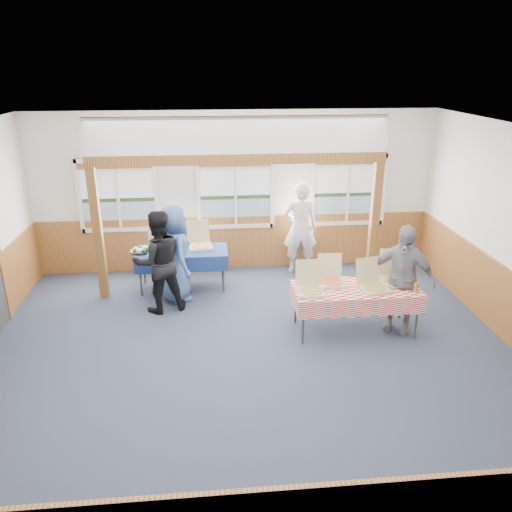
{
  "coord_description": "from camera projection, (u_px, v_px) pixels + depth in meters",
  "views": [
    {
      "loc": [
        -0.51,
        -6.26,
        4.04
      ],
      "look_at": [
        0.18,
        1.0,
        1.2
      ],
      "focal_mm": 35.0,
      "sensor_mm": 36.0,
      "label": 1
    }
  ],
  "objects": [
    {
      "name": "pizza_box_a",
      "position": [
        159.0,
        250.0,
        9.13
      ],
      "size": [
        0.42,
        0.5,
        0.43
      ],
      "rotation": [
        0.0,
        0.0,
        0.05
      ],
      "color": "beige",
      "rests_on": "table_left"
    },
    {
      "name": "pizza_box_d",
      "position": [
        332.0,
        280.0,
        7.9
      ],
      "size": [
        0.4,
        0.48,
        0.42
      ],
      "rotation": [
        0.0,
        0.0,
        -0.02
      ],
      "color": "beige",
      "rests_on": "table_right"
    },
    {
      "name": "window_right",
      "position": [
        348.0,
        187.0,
        10.11
      ],
      "size": [
        1.56,
        0.1,
        1.46
      ],
      "color": "white",
      "rests_on": "wall_back"
    },
    {
      "name": "wall_front",
      "position": [
        291.0,
        436.0,
        3.49
      ],
      "size": [
        8.0,
        0.0,
        8.0
      ],
      "primitive_type": "plane",
      "rotation": [
        -1.57,
        0.0,
        0.0
      ],
      "color": "silver",
      "rests_on": "floor"
    },
    {
      "name": "table_left",
      "position": [
        182.0,
        254.0,
        9.32
      ],
      "size": [
        1.82,
        1.13,
        0.76
      ],
      "rotation": [
        0.0,
        0.0,
        0.23
      ],
      "color": "#313131",
      "rests_on": "floor"
    },
    {
      "name": "pizza_box_e",
      "position": [
        373.0,
        285.0,
        7.7
      ],
      "size": [
        0.49,
        0.56,
        0.44
      ],
      "rotation": [
        0.0,
        0.0,
        0.21
      ],
      "color": "beige",
      "rests_on": "table_right"
    },
    {
      "name": "man_blue",
      "position": [
        175.0,
        254.0,
        8.8
      ],
      "size": [
        0.83,
        1.01,
        1.77
      ],
      "primitive_type": "imported",
      "rotation": [
        0.0,
        0.0,
        1.94
      ],
      "color": "#3A5A91",
      "rests_on": "floor"
    },
    {
      "name": "post_left",
      "position": [
        98.0,
        234.0,
        8.79
      ],
      "size": [
        0.15,
        0.15,
        2.4
      ],
      "primitive_type": "cube",
      "color": "#543912",
      "rests_on": "floor"
    },
    {
      "name": "wall_back",
      "position": [
        235.0,
        192.0,
        9.98
      ],
      "size": [
        8.0,
        0.0,
        8.0
      ],
      "primitive_type": "plane",
      "rotation": [
        1.57,
        0.0,
        0.0
      ],
      "color": "silver",
      "rests_on": "floor"
    },
    {
      "name": "ceiling",
      "position": [
        249.0,
        135.0,
        6.15
      ],
      "size": [
        8.0,
        8.0,
        0.0
      ],
      "primitive_type": "plane",
      "rotation": [
        3.14,
        0.0,
        0.0
      ],
      "color": "white",
      "rests_on": "wall_back"
    },
    {
      "name": "cross_beam",
      "position": [
        238.0,
        159.0,
        8.54
      ],
      "size": [
        5.15,
        0.18,
        0.18
      ],
      "primitive_type": "cube",
      "color": "#543912",
      "rests_on": "post_left"
    },
    {
      "name": "pizza_box_b",
      "position": [
        200.0,
        244.0,
        9.45
      ],
      "size": [
        0.5,
        0.58,
        0.46
      ],
      "rotation": [
        0.0,
        0.0,
        0.15
      ],
      "color": "beige",
      "rests_on": "table_left"
    },
    {
      "name": "drink_glass",
      "position": [
        416.0,
        288.0,
        7.59
      ],
      "size": [
        0.07,
        0.07,
        0.15
      ],
      "primitive_type": "cylinder",
      "color": "#AA611C",
      "rests_on": "table_right"
    },
    {
      "name": "wainscot_back",
      "position": [
        236.0,
        242.0,
        10.34
      ],
      "size": [
        7.98,
        0.05,
        1.1
      ],
      "primitive_type": "cube",
      "color": "brown",
      "rests_on": "floor"
    },
    {
      "name": "veggie_tray",
      "position": [
        141.0,
        250.0,
        9.22
      ],
      "size": [
        0.39,
        0.39,
        0.09
      ],
      "color": "black",
      "rests_on": "table_left"
    },
    {
      "name": "post_right",
      "position": [
        374.0,
        226.0,
        9.23
      ],
      "size": [
        0.15,
        0.15,
        2.4
      ],
      "primitive_type": "cube",
      "color": "#543912",
      "rests_on": "floor"
    },
    {
      "name": "pizza_box_c",
      "position": [
        310.0,
        288.0,
        7.59
      ],
      "size": [
        0.42,
        0.51,
        0.44
      ],
      "rotation": [
        0.0,
        0.0,
        -0.03
      ],
      "color": "beige",
      "rests_on": "table_right"
    },
    {
      "name": "table_right",
      "position": [
        356.0,
        291.0,
        7.79
      ],
      "size": [
        2.1,
        1.31,
        0.76
      ],
      "rotation": [
        0.0,
        0.0,
        -0.24
      ],
      "color": "#313131",
      "rests_on": "floor"
    },
    {
      "name": "woman_white",
      "position": [
        300.0,
        228.0,
        9.96
      ],
      "size": [
        0.71,
        0.48,
        1.88
      ],
      "primitive_type": "imported",
      "rotation": [
        0.0,
        0.0,
        3.1
      ],
      "color": "silver",
      "rests_on": "floor"
    },
    {
      "name": "pizza_box_f",
      "position": [
        394.0,
        278.0,
        7.94
      ],
      "size": [
        0.51,
        0.59,
        0.47
      ],
      "rotation": [
        0.0,
        0.0,
        -0.16
      ],
      "color": "beige",
      "rests_on": "table_right"
    },
    {
      "name": "floor",
      "position": [
        250.0,
        357.0,
        7.31
      ],
      "size": [
        8.0,
        8.0,
        0.0
      ],
      "primitive_type": "plane",
      "color": "#2C3548",
      "rests_on": "ground"
    },
    {
      "name": "woman_black",
      "position": [
        158.0,
        262.0,
        8.4
      ],
      "size": [
        1.03,
        0.9,
        1.79
      ],
      "primitive_type": "imported",
      "rotation": [
        0.0,
        0.0,
        3.44
      ],
      "color": "black",
      "rests_on": "floor"
    },
    {
      "name": "person_grey",
      "position": [
        401.0,
        279.0,
        7.78
      ],
      "size": [
        1.11,
        0.91,
        1.77
      ],
      "primitive_type": "imported",
      "rotation": [
        0.0,
        0.0,
        -0.55
      ],
      "color": "gray",
      "rests_on": "floor"
    },
    {
      "name": "window_left",
      "position": [
        118.0,
        192.0,
        9.71
      ],
      "size": [
        1.56,
        0.1,
        1.46
      ],
      "color": "white",
      "rests_on": "wall_back"
    },
    {
      "name": "window_mid",
      "position": [
        235.0,
        189.0,
        9.91
      ],
      "size": [
        1.56,
        0.1,
        1.46
      ],
      "color": "white",
      "rests_on": "wall_back"
    }
  ]
}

